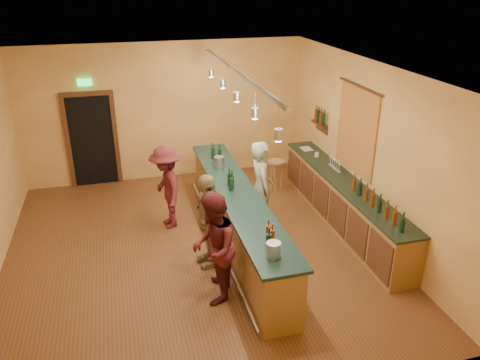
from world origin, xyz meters
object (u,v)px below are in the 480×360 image
object	(u,v)px
customer_b	(208,220)
back_counter	(343,202)
customer_c	(167,187)
bar_stool	(276,167)
bartender	(261,188)
customer_a	(214,249)
tasting_bar	(237,214)

from	to	relation	value
customer_b	back_counter	bearing A→B (deg)	95.91
customer_c	bar_stool	bearing A→B (deg)	102.71
back_counter	bartender	distance (m)	1.68
customer_a	customer_b	world-z (taller)	customer_a
back_counter	tasting_bar	world-z (taller)	tasting_bar
bartender	bar_stool	bearing A→B (deg)	-25.72
bar_stool	customer_a	bearing A→B (deg)	-122.70
bartender	customer_c	size ratio (longest dim) A/B	1.11
bar_stool	back_counter	bearing A→B (deg)	-66.58
customer_b	bar_stool	bearing A→B (deg)	132.51
customer_b	bartender	bearing A→B (deg)	117.69
back_counter	customer_b	size ratio (longest dim) A/B	2.75
bartender	customer_c	world-z (taller)	bartender
tasting_bar	bar_stool	size ratio (longest dim) A/B	6.74
bartender	back_counter	bearing A→B (deg)	-93.11
customer_a	bar_stool	world-z (taller)	customer_a
bartender	customer_a	size ratio (longest dim) A/B	1.05
customer_b	customer_c	xyz separation A→B (m)	(-0.50, 1.50, -0.01)
tasting_bar	customer_a	distance (m)	1.60
back_counter	tasting_bar	bearing A→B (deg)	-175.23
bartender	customer_b	bearing A→B (deg)	127.74
bartender	customer_c	xyz separation A→B (m)	(-1.67, 0.67, -0.09)
back_counter	tasting_bar	xyz separation A→B (m)	(-2.17, -0.18, 0.12)
tasting_bar	customer_b	size ratio (longest dim) A/B	3.08
customer_c	tasting_bar	bearing A→B (deg)	40.60
customer_a	customer_c	distance (m)	2.45
back_counter	bar_stool	size ratio (longest dim) A/B	6.02
customer_b	customer_c	bearing A→B (deg)	-168.86
tasting_bar	customer_c	distance (m)	1.53
bartender	customer_c	distance (m)	1.81
tasting_bar	customer_a	bearing A→B (deg)	-117.49
back_counter	customer_c	size ratio (longest dim) A/B	2.78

